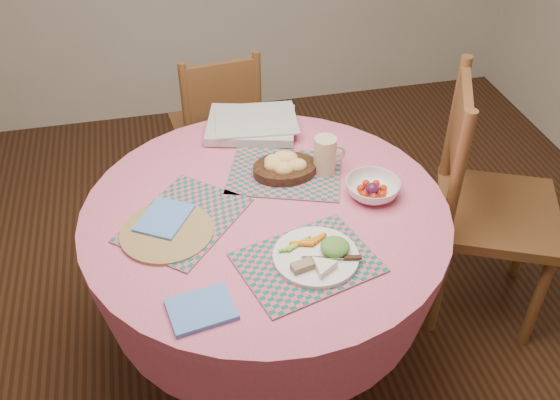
% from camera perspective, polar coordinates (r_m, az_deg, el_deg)
% --- Properties ---
extents(ground, '(4.00, 4.00, 0.00)m').
position_cam_1_polar(ground, '(2.63, -1.09, -13.55)').
color(ground, '#331C0F').
rests_on(ground, ground).
extents(dining_table, '(1.24, 1.24, 0.75)m').
position_cam_1_polar(dining_table, '(2.22, -1.26, -4.72)').
color(dining_table, '#C95D6A').
rests_on(dining_table, ground).
extents(chair_right, '(0.63, 0.64, 1.06)m').
position_cam_1_polar(chair_right, '(2.57, 18.18, -0.08)').
color(chair_right, brown).
rests_on(chair_right, ground).
extents(chair_back, '(0.45, 0.43, 0.88)m').
position_cam_1_polar(chair_back, '(3.08, -5.69, 6.74)').
color(chair_back, brown).
rests_on(chair_back, ground).
extents(placemat_front, '(0.47, 0.40, 0.01)m').
position_cam_1_polar(placemat_front, '(1.90, 2.51, -5.73)').
color(placemat_front, '#116152').
rests_on(placemat_front, dining_table).
extents(placemat_left, '(0.49, 0.50, 0.01)m').
position_cam_1_polar(placemat_left, '(2.07, -8.77, -1.81)').
color(placemat_left, '#116152').
rests_on(placemat_left, dining_table).
extents(placemat_back, '(0.48, 0.42, 0.01)m').
position_cam_1_polar(placemat_back, '(2.25, 0.48, 2.47)').
color(placemat_back, '#116152').
rests_on(placemat_back, dining_table).
extents(wicker_trivet, '(0.30, 0.30, 0.01)m').
position_cam_1_polar(wicker_trivet, '(2.02, -10.31, -2.91)').
color(wicker_trivet, olive).
rests_on(wicker_trivet, dining_table).
extents(napkin_near, '(0.20, 0.17, 0.01)m').
position_cam_1_polar(napkin_near, '(1.77, -7.21, -9.88)').
color(napkin_near, '#5383D6').
rests_on(napkin_near, dining_table).
extents(napkin_far, '(0.21, 0.23, 0.01)m').
position_cam_1_polar(napkin_far, '(2.07, -10.52, -1.68)').
color(napkin_far, '#5383D6').
rests_on(napkin_far, placemat_left).
extents(dinner_plate, '(0.26, 0.26, 0.05)m').
position_cam_1_polar(dinner_plate, '(1.89, 3.56, -5.07)').
color(dinner_plate, white).
rests_on(dinner_plate, placemat_front).
extents(bread_bowl, '(0.23, 0.23, 0.08)m').
position_cam_1_polar(bread_bowl, '(2.22, 0.38, 3.19)').
color(bread_bowl, black).
rests_on(bread_bowl, placemat_back).
extents(latte_mug, '(0.12, 0.08, 0.14)m').
position_cam_1_polar(latte_mug, '(2.22, 4.19, 4.15)').
color(latte_mug, beige).
rests_on(latte_mug, placemat_back).
extents(fruit_bowl, '(0.23, 0.23, 0.06)m').
position_cam_1_polar(fruit_bowl, '(2.15, 8.45, 1.02)').
color(fruit_bowl, white).
rests_on(fruit_bowl, dining_table).
extents(newspaper_stack, '(0.40, 0.35, 0.04)m').
position_cam_1_polar(newspaper_stack, '(2.48, -2.59, 6.96)').
color(newspaper_stack, silver).
rests_on(newspaper_stack, dining_table).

